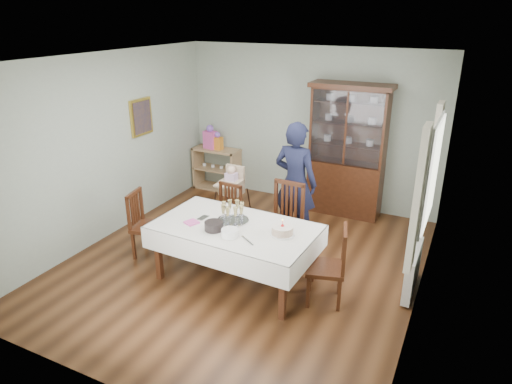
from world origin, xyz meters
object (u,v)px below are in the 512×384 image
Objects in this scene: dining_table at (235,253)px; chair_end_right at (326,280)px; china_cabinet at (347,149)px; champagne_tray at (233,216)px; high_chair at (232,201)px; woman at (295,183)px; gift_bag_pink at (210,138)px; chair_far_left at (225,227)px; gift_bag_orange at (218,142)px; birthday_cake at (282,231)px; sideboard at (217,169)px; chair_end_left at (149,237)px; chair_far_right at (282,236)px.

chair_end_right is (1.17, 0.06, -0.10)m from dining_table.
champagne_tray is at bearing -105.97° from china_cabinet.
dining_table is 2.08× the size of high_chair.
woman is 4.03× the size of gift_bag_pink.
woman reaches higher than chair_far_left.
china_cabinet is at bearing 42.01° from high_chair.
gift_bag_pink is at bearing 180.00° from gift_bag_orange.
birthday_cake reaches higher than chair_end_right.
woman is at bearing 39.77° from chair_far_left.
birthday_cake is (0.61, 0.04, 0.43)m from dining_table.
sideboard is 2.52m from woman.
gift_bag_pink is (-2.58, 2.63, 0.18)m from birthday_cake.
chair_end_left is at bearing -176.86° from champagne_tray.
birthday_cake is 0.66× the size of gift_bag_pink.
chair_end_right is 1.73m from woman.
chair_far_left is 0.85× the size of chair_far_right.
champagne_tray is 0.90× the size of gift_bag_pink.
chair_far_left is 2.00× the size of gift_bag_pink.
chair_end_left is (-2.04, -2.63, -0.84)m from china_cabinet.
china_cabinet is 1.36m from woman.
gift_bag_orange is (-1.72, 2.56, 0.11)m from champagne_tray.
chair_end_right reaches higher than chair_end_left.
high_chair is at bearing 154.19° from chair_far_right.
chair_end_right is at bearing 2.07° from birthday_cake.
gift_bag_orange is at bearing -23.70° from sideboard.
sideboard is 0.94× the size of chair_end_right.
gift_bag_orange reaches higher than chair_far_right.
chair_far_right is at bearing -146.08° from chair_end_right.
chair_end_left is (0.46, -2.65, -0.12)m from sideboard.
sideboard is at bearing 124.65° from dining_table.
dining_table is 0.47m from champagne_tray.
gift_bag_pink is (-2.21, 1.28, 0.10)m from woman.
dining_table is at bearing 85.34° from woman.
china_cabinet reaches higher than champagne_tray.
chair_far_left reaches higher than sideboard.
chair_far_right is (2.15, -1.87, -0.09)m from sideboard.
gift_bag_pink reaches higher than gift_bag_orange.
china_cabinet is at bearing 76.42° from dining_table.
high_chair is 2.20× the size of gift_bag_pink.
sideboard is 4.01m from chair_end_right.
woman is at bearing -31.78° from sideboard.
chair_end_left reaches higher than chair_far_left.
sideboard is at bearing 133.04° from birthday_cake.
chair_far_right is 0.97m from birthday_cake.
woman reaches higher than gift_bag_pink.
chair_far_left is 0.72m from high_chair.
sideboard is 2.69m from chair_end_left.
champagne_tray is 3.09m from gift_bag_orange.
china_cabinet is 2.21× the size of high_chair.
high_chair reaches higher than chair_end_right.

